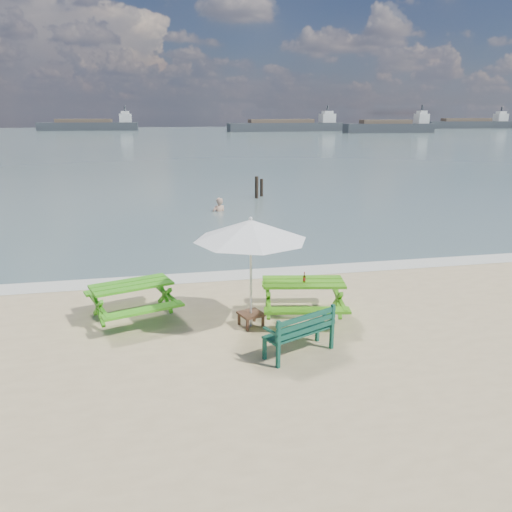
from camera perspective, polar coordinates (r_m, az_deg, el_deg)
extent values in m
plane|color=slate|center=(93.77, -10.63, 13.04)|extent=(300.00, 300.00, 0.00)
cube|color=silver|center=(14.10, -2.92, -2.21)|extent=(22.00, 0.90, 0.01)
cube|color=#3BA218|center=(11.28, -14.06, -3.20)|extent=(1.88, 1.30, 0.05)
cube|color=#3BA218|center=(12.12, -15.03, -3.54)|extent=(1.72, 0.83, 0.05)
cube|color=#3BA218|center=(10.67, -12.71, -6.08)|extent=(1.72, 0.83, 0.05)
cube|color=#3BA218|center=(11.42, -13.91, -5.23)|extent=(1.83, 1.42, 0.73)
cube|color=#469817|center=(11.06, 5.43, -2.99)|extent=(1.91, 1.15, 0.06)
cube|color=#469817|center=(11.95, 4.96, -3.20)|extent=(1.81, 0.64, 0.06)
cube|color=#469817|center=(10.40, 5.87, -6.22)|extent=(1.81, 0.64, 0.06)
cube|color=#469817|center=(11.21, 5.37, -5.14)|extent=(1.83, 1.30, 0.76)
cube|color=#104637|center=(9.54, 4.87, -8.62)|extent=(1.47, 0.97, 0.04)
cube|color=#104637|center=(9.29, 5.80, -7.70)|extent=(1.31, 0.62, 0.36)
cube|color=#104637|center=(9.63, 4.84, -9.82)|extent=(1.40, 0.98, 0.45)
cube|color=brown|center=(10.73, -0.59, -6.62)|extent=(0.60, 0.60, 0.05)
cube|color=brown|center=(10.79, -0.59, -7.36)|extent=(0.52, 0.52, 0.26)
cylinder|color=silver|center=(10.43, -0.60, -2.31)|extent=(0.05, 0.05, 2.27)
cone|color=white|center=(10.16, -0.62, 3.00)|extent=(2.98, 2.98, 0.42)
cylinder|color=brown|center=(10.95, 5.53, -2.65)|extent=(0.06, 0.06, 0.14)
cylinder|color=brown|center=(10.91, 5.55, -2.01)|extent=(0.02, 0.02, 0.06)
cylinder|color=#A51220|center=(10.95, 5.53, -2.65)|extent=(0.06, 0.06, 0.06)
imported|color=tan|center=(23.53, -4.24, 4.48)|extent=(0.75, 0.59, 1.82)
cylinder|color=black|center=(26.94, 0.07, 7.63)|extent=(0.19, 0.19, 1.37)
cylinder|color=black|center=(27.62, 0.63, 7.62)|extent=(0.17, 0.17, 1.16)
cube|color=#34383D|center=(123.61, 14.92, 13.90)|extent=(21.18, 4.54, 2.20)
cube|color=silver|center=(127.12, 18.38, 14.68)|extent=(2.61, 3.06, 2.20)
cube|color=#34383D|center=(129.77, 3.43, 14.47)|extent=(29.90, 6.69, 2.20)
cube|color=silver|center=(134.03, 8.14, 15.33)|extent=(3.82, 3.31, 2.20)
cube|color=#34383D|center=(167.58, 23.17, 13.60)|extent=(26.95, 4.67, 2.20)
cube|color=silver|center=(173.27, 26.17, 14.03)|extent=(3.30, 3.08, 2.20)
cube|color=#34383D|center=(142.98, -18.60, 13.83)|extent=(25.54, 4.47, 2.20)
cube|color=silver|center=(142.01, -14.69, 15.01)|extent=(3.11, 3.06, 2.20)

